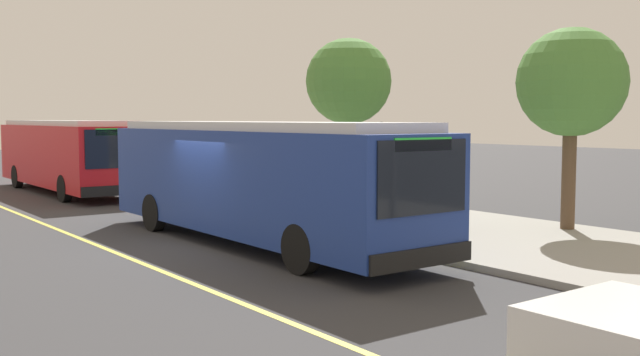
{
  "coord_description": "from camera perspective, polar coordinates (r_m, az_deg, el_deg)",
  "views": [
    {
      "loc": [
        15.35,
        -8.13,
        3.02
      ],
      "look_at": [
        2.18,
        1.67,
        1.68
      ],
      "focal_mm": 40.64,
      "sensor_mm": 36.0,
      "label": 1
    }
  ],
  "objects": [
    {
      "name": "waiting_bench",
      "position": [
        20.89,
        6.22,
        -1.91
      ],
      "size": [
        1.6,
        0.48,
        0.95
      ],
      "color": "brown",
      "rests_on": "sidewalk_curb"
    },
    {
      "name": "lane_stripe_center",
      "position": [
        16.73,
        -15.34,
        -5.88
      ],
      "size": [
        36.0,
        0.14,
        0.01
      ],
      "primitive_type": "cube",
      "color": "#E0D64C",
      "rests_on": "ground_plane"
    },
    {
      "name": "sidewalk_curb",
      "position": [
        21.07,
        5.94,
        -3.38
      ],
      "size": [
        44.0,
        6.4,
        0.15
      ],
      "primitive_type": "cube",
      "color": "gray",
      "rests_on": "ground_plane"
    },
    {
      "name": "pedestrian_commuter",
      "position": [
        20.79,
        2.03,
        -0.57
      ],
      "size": [
        0.24,
        0.4,
        1.69
      ],
      "color": "#282D47",
      "rests_on": "sidewalk_curb"
    },
    {
      "name": "street_tree_near_shelter",
      "position": [
        19.88,
        19.18,
        7.04
      ],
      "size": [
        2.81,
        2.81,
        5.22
      ],
      "color": "brown",
      "rests_on": "sidewalk_curb"
    },
    {
      "name": "route_sign_post",
      "position": [
        17.62,
        4.83,
        1.2
      ],
      "size": [
        0.44,
        0.08,
        2.8
      ],
      "color": "#333338",
      "rests_on": "sidewalk_curb"
    },
    {
      "name": "street_tree_upstreet",
      "position": [
        26.43,
        2.26,
        7.54
      ],
      "size": [
        3.11,
        3.11,
        5.78
      ],
      "color": "brown",
      "rests_on": "sidewalk_curb"
    },
    {
      "name": "transit_bus_main",
      "position": [
        17.47,
        -4.98,
        0.05
      ],
      "size": [
        11.29,
        2.64,
        2.95
      ],
      "color": "navy",
      "rests_on": "ground_plane"
    },
    {
      "name": "ground_plane",
      "position": [
        17.63,
        -8.64,
        -5.24
      ],
      "size": [
        120.0,
        120.0,
        0.0
      ],
      "primitive_type": "plane",
      "color": "#38383A"
    },
    {
      "name": "bus_shelter",
      "position": [
        20.81,
        5.89,
        1.62
      ],
      "size": [
        2.9,
        1.6,
        2.48
      ],
      "color": "#333338",
      "rests_on": "sidewalk_curb"
    },
    {
      "name": "transit_bus_second",
      "position": [
        31.32,
        -19.29,
        1.85
      ],
      "size": [
        11.11,
        2.66,
        2.95
      ],
      "color": "red",
      "rests_on": "ground_plane"
    }
  ]
}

